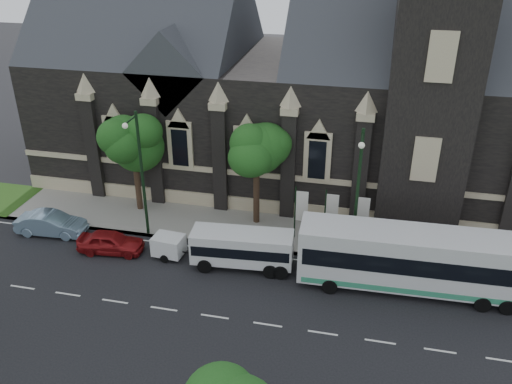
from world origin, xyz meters
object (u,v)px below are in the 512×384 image
(tree_walk_left, at_px, (136,138))
(tree_walk_right, at_px, (260,148))
(banner_flag_left, at_px, (299,209))
(sedan, at_px, (51,224))
(street_lamp_mid, at_px, (140,169))
(shuttle_bus, at_px, (243,247))
(car_far_red, at_px, (111,242))
(street_lamp_near, at_px, (358,191))
(banner_flag_right, at_px, (360,215))
(banner_flag_center, at_px, (329,212))
(box_trailer, at_px, (169,245))
(tour_coach, at_px, (413,259))

(tree_walk_left, bearing_deg, tree_walk_right, 0.06)
(banner_flag_left, relative_size, sedan, 0.83)
(street_lamp_mid, xyz_separation_m, shuttle_bus, (7.34, -2.03, -3.69))
(shuttle_bus, height_order, car_far_red, shuttle_bus)
(street_lamp_near, bearing_deg, sedan, -176.79)
(banner_flag_right, distance_m, sedan, 21.16)
(tree_walk_left, relative_size, banner_flag_center, 1.91)
(box_trailer, relative_size, car_far_red, 0.66)
(banner_flag_center, xyz_separation_m, tour_coach, (5.25, -3.98, -0.31))
(shuttle_bus, distance_m, sedan, 13.98)
(tree_walk_right, distance_m, street_lamp_near, 7.72)
(banner_flag_right, bearing_deg, shuttle_bus, -150.45)
(box_trailer, xyz_separation_m, sedan, (-9.00, 0.87, -0.05))
(tree_walk_right, bearing_deg, car_far_red, -145.68)
(banner_flag_left, bearing_deg, tree_walk_right, 150.90)
(tree_walk_left, relative_size, tour_coach, 0.58)
(banner_flag_center, bearing_deg, tree_walk_left, 173.11)
(banner_flag_left, distance_m, shuttle_bus, 5.01)
(banner_flag_left, bearing_deg, car_far_red, -160.21)
(tour_coach, relative_size, sedan, 2.73)
(street_lamp_near, height_order, banner_flag_center, street_lamp_near)
(banner_flag_center, relative_size, box_trailer, 1.41)
(box_trailer, xyz_separation_m, car_far_red, (-3.92, -0.31, -0.11))
(tree_walk_right, relative_size, shuttle_bus, 1.21)
(banner_flag_left, xyz_separation_m, box_trailer, (-7.88, -3.93, -1.54))
(sedan, bearing_deg, shuttle_bus, -97.49)
(tree_walk_right, relative_size, street_lamp_mid, 0.87)
(tour_coach, bearing_deg, tree_walk_left, 161.94)
(tree_walk_left, distance_m, car_far_red, 7.77)
(street_lamp_near, relative_size, street_lamp_mid, 1.00)
(street_lamp_mid, height_order, box_trailer, street_lamp_mid)
(car_far_red, bearing_deg, shuttle_bus, -93.94)
(tree_walk_left, distance_m, tour_coach, 20.48)
(banner_flag_right, xyz_separation_m, tour_coach, (3.25, -3.98, -0.31))
(tree_walk_right, bearing_deg, sedan, -160.93)
(street_lamp_mid, xyz_separation_m, sedan, (-6.59, -1.15, -4.32))
(banner_flag_left, relative_size, banner_flag_center, 1.00)
(street_lamp_mid, xyz_separation_m, banner_flag_left, (10.29, 1.91, -2.73))
(tree_walk_left, relative_size, car_far_red, 1.76)
(tree_walk_left, height_order, box_trailer, tree_walk_left)
(banner_flag_right, bearing_deg, tour_coach, -50.79)
(tree_walk_right, bearing_deg, tree_walk_left, -179.94)
(tree_walk_left, xyz_separation_m, street_lamp_mid, (1.80, -3.61, -0.62))
(tree_walk_right, distance_m, banner_flag_right, 8.05)
(street_lamp_mid, bearing_deg, banner_flag_center, 8.82)
(tree_walk_right, xyz_separation_m, tree_walk_left, (-9.01, -0.01, -0.08))
(tree_walk_left, xyz_separation_m, banner_flag_center, (14.08, -1.70, -3.35))
(street_lamp_mid, bearing_deg, street_lamp_near, 0.00)
(street_lamp_near, height_order, car_far_red, street_lamp_near)
(box_trailer, bearing_deg, tree_walk_right, 54.28)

